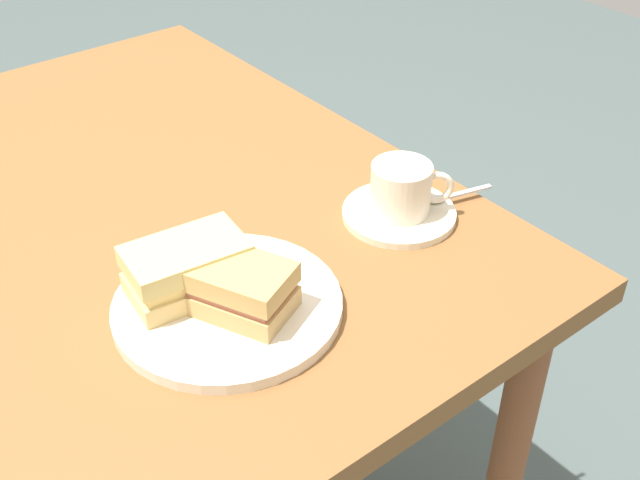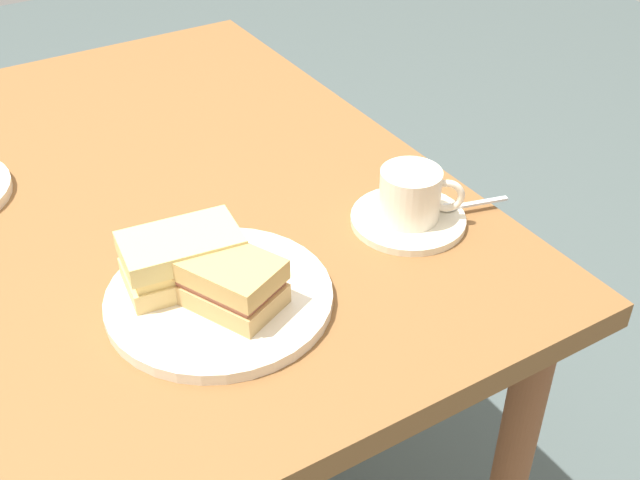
% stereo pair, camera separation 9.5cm
% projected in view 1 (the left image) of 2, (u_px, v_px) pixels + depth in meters
% --- Properties ---
extents(dining_table, '(1.03, 0.84, 0.73)m').
position_uv_depth(dining_table, '(113.00, 266.00, 1.11)').
color(dining_table, brown).
rests_on(dining_table, ground_plane).
extents(sandwich_plate, '(0.26, 0.26, 0.01)m').
position_uv_depth(sandwich_plate, '(228.00, 306.00, 0.89)').
color(sandwich_plate, beige).
rests_on(sandwich_plate, dining_table).
extents(sandwich_front, '(0.13, 0.11, 0.06)m').
position_uv_depth(sandwich_front, '(240.00, 288.00, 0.86)').
color(sandwich_front, tan).
rests_on(sandwich_front, sandwich_plate).
extents(sandwich_back, '(0.09, 0.14, 0.06)m').
position_uv_depth(sandwich_back, '(186.00, 269.00, 0.89)').
color(sandwich_back, '#E0BF76').
rests_on(sandwich_back, sandwich_plate).
extents(coffee_saucer, '(0.15, 0.15, 0.01)m').
position_uv_depth(coffee_saucer, '(399.00, 214.00, 1.05)').
color(coffee_saucer, beige).
rests_on(coffee_saucer, dining_table).
extents(coffee_cup, '(0.08, 0.10, 0.07)m').
position_uv_depth(coffee_cup, '(402.00, 187.00, 1.02)').
color(coffee_cup, beige).
rests_on(coffee_cup, coffee_saucer).
extents(spoon, '(0.04, 0.10, 0.01)m').
position_uv_depth(spoon, '(448.00, 196.00, 1.07)').
color(spoon, silver).
rests_on(spoon, coffee_saucer).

